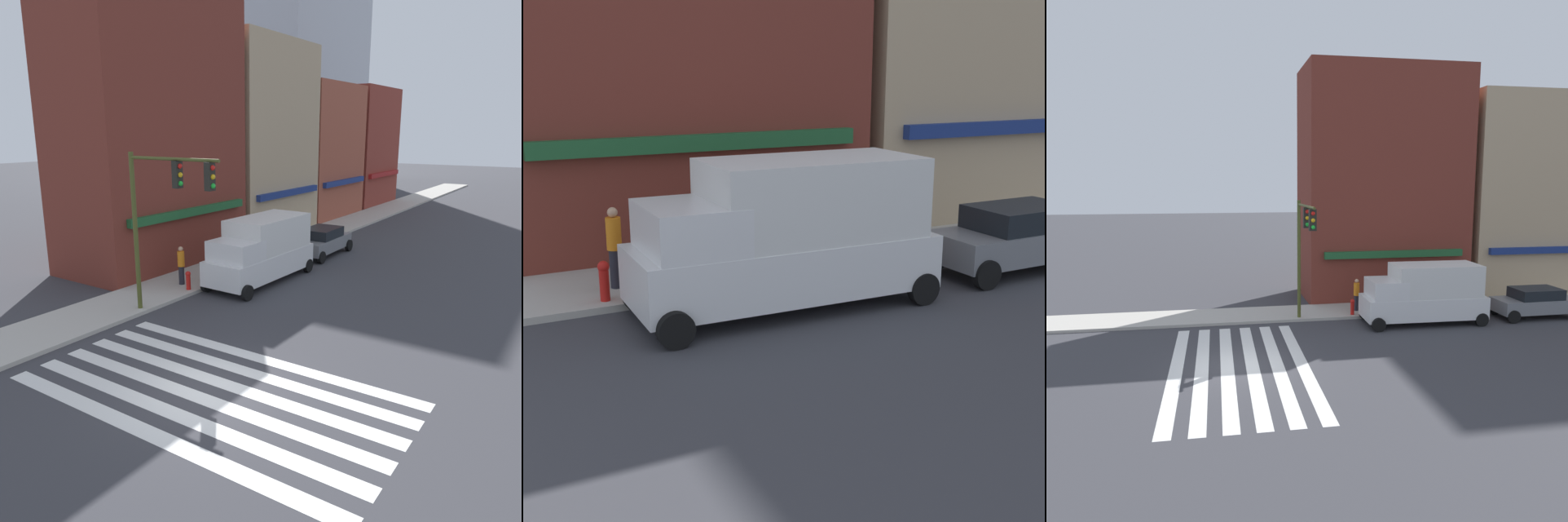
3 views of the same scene
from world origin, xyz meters
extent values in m
plane|color=#38383D|center=(0.00, 0.00, 0.00)|extent=(200.00, 200.00, 0.00)
cube|color=#B2ADA3|center=(0.00, 7.50, 0.07)|extent=(120.00, 3.00, 0.15)
cube|color=silver|center=(-2.44, 0.00, 0.00)|extent=(0.52, 10.80, 0.01)
cube|color=silver|center=(-1.47, 0.00, 0.00)|extent=(0.52, 10.80, 0.01)
cube|color=silver|center=(-0.49, 0.00, 0.00)|extent=(0.52, 10.80, 0.01)
cube|color=silver|center=(0.49, 0.00, 0.00)|extent=(0.52, 10.80, 0.01)
cube|color=silver|center=(1.47, 0.00, 0.00)|extent=(0.52, 10.80, 0.01)
cube|color=silver|center=(2.44, 0.00, 0.00)|extent=(0.52, 10.80, 0.01)
cube|color=maroon|center=(9.46, 11.50, 6.97)|extent=(9.87, 5.00, 13.94)
cube|color=#1E592D|center=(9.46, 8.85, 3.00)|extent=(8.39, 0.30, 0.40)
cube|color=tan|center=(19.20, 11.50, 6.33)|extent=(8.68, 5.00, 12.67)
cube|color=navy|center=(19.20, 8.85, 3.00)|extent=(7.38, 0.30, 0.40)
cube|color=#9E4C38|center=(27.96, 11.50, 5.29)|extent=(8.41, 5.00, 10.57)
cube|color=navy|center=(27.96, 8.85, 3.00)|extent=(7.15, 0.30, 0.40)
cube|color=maroon|center=(36.78, 11.50, 5.41)|extent=(8.25, 5.00, 10.82)
cube|color=maroon|center=(36.78, 8.85, 3.00)|extent=(7.01, 0.30, 0.40)
cube|color=#B2B7C1|center=(53.52, 29.10, 20.20)|extent=(21.13, 14.20, 40.40)
cylinder|color=#474C1E|center=(3.40, 6.40, 3.12)|extent=(0.18, 0.18, 6.25)
cylinder|color=#474C1E|center=(3.40, 4.33, 6.05)|extent=(0.12, 4.14, 0.12)
cube|color=black|center=(3.40, 4.12, 5.52)|extent=(0.32, 0.24, 0.95)
sphere|color=red|center=(3.40, 3.99, 5.82)|extent=(0.18, 0.18, 0.18)
sphere|color=#EAAD14|center=(3.40, 3.99, 5.52)|extent=(0.18, 0.18, 0.18)
sphere|color=green|center=(3.40, 3.99, 5.22)|extent=(0.18, 0.18, 0.18)
cube|color=black|center=(3.40, 2.67, 5.52)|extent=(0.32, 0.24, 0.95)
sphere|color=red|center=(3.40, 2.54, 5.82)|extent=(0.18, 0.18, 0.18)
sphere|color=#EAAD14|center=(3.40, 2.54, 5.52)|extent=(0.18, 0.18, 0.18)
sphere|color=green|center=(3.40, 2.54, 5.22)|extent=(0.18, 0.18, 0.18)
cube|color=white|center=(9.53, 4.70, 0.89)|extent=(6.25, 2.35, 1.10)
cube|color=silver|center=(10.15, 4.70, 2.24)|extent=(4.39, 2.30, 1.60)
cube|color=white|center=(7.55, 4.70, 1.89)|extent=(1.79, 2.13, 0.90)
cylinder|color=black|center=(6.84, 5.80, 0.34)|extent=(0.68, 0.22, 0.68)
cylinder|color=black|center=(6.84, 3.60, 0.34)|extent=(0.68, 0.22, 0.68)
cylinder|color=black|center=(12.23, 5.80, 0.34)|extent=(0.68, 0.22, 0.68)
cylinder|color=black|center=(12.23, 3.60, 0.34)|extent=(0.68, 0.22, 0.68)
cube|color=slate|center=(15.91, 4.70, 0.69)|extent=(4.42, 1.86, 0.70)
cube|color=black|center=(15.91, 4.70, 1.31)|extent=(2.44, 1.69, 0.55)
cylinder|color=black|center=(14.11, 5.60, 0.34)|extent=(0.68, 0.22, 0.68)
cylinder|color=black|center=(14.11, 3.80, 0.34)|extent=(0.68, 0.22, 0.68)
cylinder|color=black|center=(17.70, 5.60, 0.34)|extent=(0.68, 0.22, 0.68)
cylinder|color=black|center=(17.70, 3.80, 0.34)|extent=(0.68, 0.22, 0.68)
cylinder|color=#23232D|center=(6.73, 7.20, 0.57)|extent=(0.26, 0.26, 0.85)
cylinder|color=orange|center=(6.73, 7.20, 1.35)|extent=(0.32, 0.32, 0.70)
sphere|color=tan|center=(6.73, 7.20, 1.81)|extent=(0.22, 0.22, 0.22)
cylinder|color=red|center=(6.28, 6.40, 0.47)|extent=(0.20, 0.20, 0.65)
sphere|color=red|center=(6.28, 6.40, 0.87)|extent=(0.24, 0.24, 0.24)
camera|label=1|loc=(-9.89, -8.21, 7.03)|focal=35.00mm
camera|label=2|loc=(3.10, -7.88, 4.82)|focal=50.00mm
camera|label=3|loc=(-0.76, -19.16, 7.19)|focal=35.00mm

